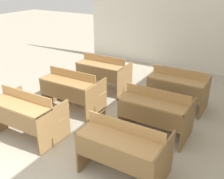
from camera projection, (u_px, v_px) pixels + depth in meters
wall_back at (176, 17)px, 7.81m from camera, size 5.97×0.06×3.12m
bench_front_left at (27, 113)px, 4.66m from camera, size 1.20×0.78×0.89m
bench_front_right at (124, 147)px, 3.74m from camera, size 1.20×0.78×0.89m
bench_second_left at (72, 89)px, 5.63m from camera, size 1.20×0.78×0.89m
bench_second_right at (156, 111)px, 4.74m from camera, size 1.20×0.78×0.89m
bench_third_left at (103, 72)px, 6.62m from camera, size 1.20×0.78×0.89m
bench_third_right at (178, 87)px, 5.72m from camera, size 1.20×0.78×0.89m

